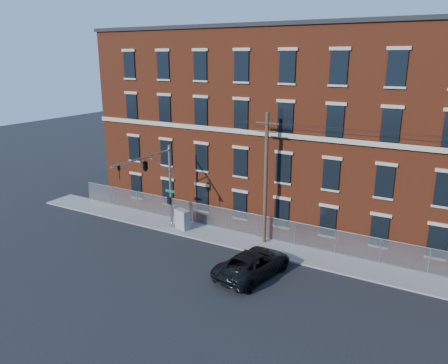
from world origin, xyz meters
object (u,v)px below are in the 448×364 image
Objects in this scene: utility_pole_near at (266,177)px; pickup_truck at (253,264)px; traffic_signal_mast at (152,173)px; utility_cabinet at (182,219)px.

utility_pole_near is 1.68× the size of pickup_truck.
traffic_signal_mast reaches higher than utility_cabinet.
utility_cabinet is (-8.52, 4.07, 0.11)m from pickup_truck.
traffic_signal_mast is 0.70× the size of utility_pole_near.
utility_cabinet reaches higher than pickup_truck.
pickup_truck is at bearing -9.59° from traffic_signal_mast.
utility_pole_near is at bearing 24.96° from utility_cabinet.
utility_cabinet is at bearing -172.25° from utility_pole_near.
utility_pole_near reaches higher than traffic_signal_mast.
utility_pole_near reaches higher than pickup_truck.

